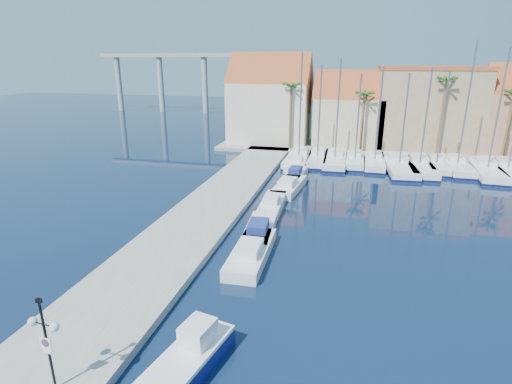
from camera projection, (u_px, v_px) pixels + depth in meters
ground at (274, 349)px, 18.47m from camera, size 260.00×260.00×0.00m
quay_west at (199, 220)px, 32.87m from camera, size 6.00×77.00×0.50m
shore_north at (400, 147)px, 60.43m from camera, size 54.00×16.00×0.50m
lamp_post at (45, 331)px, 14.82m from camera, size 1.38×0.45×4.07m
fishing_boat at (186, 362)px, 16.82m from camera, size 2.97×5.78×1.93m
motorboat_west_0 at (251, 252)px, 26.72m from camera, size 2.35×6.97×1.40m
motorboat_west_1 at (259, 230)px, 30.16m from camera, size 2.47×6.38×1.40m
motorboat_west_2 at (272, 203)px, 35.89m from camera, size 2.04×5.78×1.40m
motorboat_west_3 at (289, 186)px, 40.88m from camera, size 2.83×6.95×1.40m
motorboat_west_4 at (296, 174)px, 45.18m from camera, size 2.10×5.56×1.40m
motorboat_west_5 at (296, 162)px, 50.28m from camera, size 2.81×7.53×1.40m
sailboat_0 at (299, 157)px, 52.63m from camera, size 3.09×10.95×13.67m
sailboat_1 at (318, 158)px, 52.37m from camera, size 2.62×9.24×12.24m
sailboat_2 at (335, 159)px, 51.74m from camera, size 2.95×10.44×12.96m
sailboat_3 at (355, 160)px, 51.03m from camera, size 2.19×8.19×11.22m
sailboat_4 at (375, 161)px, 50.52m from camera, size 2.60×9.17×12.11m
sailboat_5 at (398, 165)px, 48.99m from camera, size 3.94×12.09×11.42m
sailboat_6 at (419, 165)px, 48.67m from camera, size 3.20×11.30×12.07m
sailboat_7 at (436, 165)px, 48.88m from camera, size 2.27×8.33×11.63m
sailboat_8 at (456, 165)px, 48.61m from camera, size 2.59×9.74×14.90m
sailboat_9 at (486, 169)px, 46.83m from camera, size 3.68×11.21×14.20m
sailboat_10 at (506, 169)px, 46.95m from camera, size 2.87×10.79×11.12m
building_0 at (270, 102)px, 62.04m from camera, size 12.30×9.00×13.50m
building_1 at (349, 113)px, 59.73m from camera, size 10.30×8.00×11.00m
building_2 at (427, 107)px, 57.88m from camera, size 14.20×10.20×11.50m
palm_0 at (291, 88)px, 55.73m from camera, size 2.60×2.60×10.15m
palm_1 at (365, 96)px, 53.78m from camera, size 2.60×2.60×9.15m
palm_2 at (447, 83)px, 50.94m from camera, size 2.60×2.60×11.15m
viaduct at (185, 71)px, 99.71m from camera, size 48.00×2.20×14.45m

